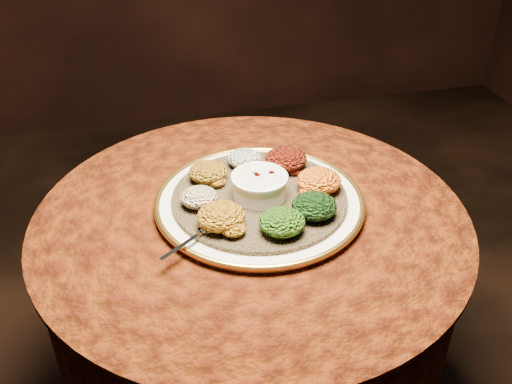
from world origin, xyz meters
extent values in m
cylinder|color=black|center=(0.00, 0.00, 0.34)|extent=(0.12, 0.12, 0.68)
cylinder|color=black|center=(0.00, 0.00, 0.70)|extent=(0.80, 0.80, 0.04)
cylinder|color=#4B1A06|center=(0.00, 0.00, 0.56)|extent=(0.93, 0.93, 0.34)
cylinder|color=#4B1A06|center=(0.00, 0.00, 0.73)|extent=(0.96, 0.96, 0.01)
cylinder|color=white|center=(0.03, 0.02, 0.74)|extent=(0.52, 0.52, 0.02)
torus|color=#C38930|center=(0.03, 0.02, 0.75)|extent=(0.47, 0.47, 0.01)
cylinder|color=brown|center=(0.03, 0.02, 0.76)|extent=(0.47, 0.47, 0.01)
cylinder|color=white|center=(0.03, 0.02, 0.79)|extent=(0.12, 0.12, 0.05)
cylinder|color=white|center=(0.03, 0.02, 0.81)|extent=(0.12, 0.12, 0.01)
cylinder|color=#550504|center=(0.03, 0.02, 0.80)|extent=(0.10, 0.10, 0.01)
ellipsoid|color=silver|center=(-0.11, -0.07, 0.77)|extent=(0.04, 0.03, 0.01)
cube|color=silver|center=(-0.16, -0.12, 0.77)|extent=(0.10, 0.08, 0.00)
ellipsoid|color=silver|center=(0.02, 0.16, 0.78)|extent=(0.08, 0.08, 0.04)
ellipsoid|color=black|center=(0.11, 0.12, 0.79)|extent=(0.10, 0.10, 0.05)
ellipsoid|color=#AD750E|center=(0.16, 0.02, 0.79)|extent=(0.10, 0.10, 0.05)
ellipsoid|color=black|center=(0.12, -0.07, 0.79)|extent=(0.10, 0.09, 0.05)
ellipsoid|color=#8D3109|center=(0.04, -0.11, 0.78)|extent=(0.10, 0.09, 0.05)
ellipsoid|color=#BC7010|center=(-0.08, -0.06, 0.79)|extent=(0.10, 0.09, 0.05)
ellipsoid|color=maroon|center=(-0.11, 0.02, 0.78)|extent=(0.08, 0.08, 0.04)
ellipsoid|color=#8D5E11|center=(-0.07, 0.12, 0.78)|extent=(0.09, 0.08, 0.04)
camera|label=1|loc=(-0.23, -0.99, 1.48)|focal=40.00mm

